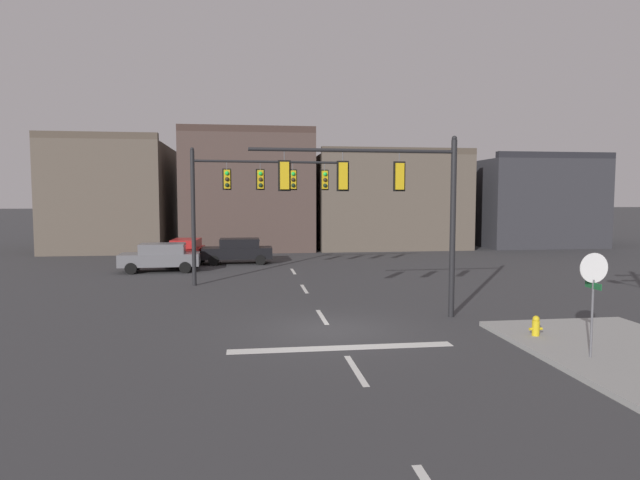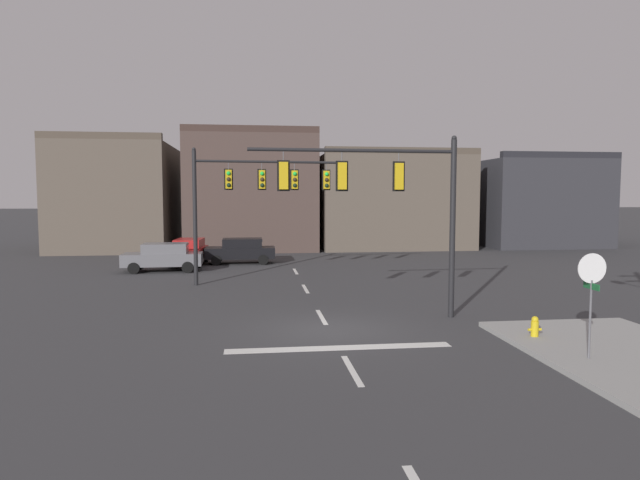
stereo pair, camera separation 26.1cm
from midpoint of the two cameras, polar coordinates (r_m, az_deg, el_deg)
name	(u,v)px [view 2 (the right image)]	position (r m, az deg, el deg)	size (l,w,h in m)	color
ground_plane	(329,331)	(17.55, 1.41, -9.46)	(400.00, 400.00, 0.00)	#353538
sidewalk_near_corner	(633,356)	(16.77, 30.27, -10.47)	(5.00, 8.00, 0.15)	gray
stop_bar_paint	(339,348)	(15.64, 2.50, -11.19)	(6.40, 0.50, 0.01)	silver
lane_centreline	(322,317)	(19.48, 0.55, -8.04)	(0.16, 26.40, 0.01)	silver
signal_mast_near_side	(387,192)	(18.85, 7.41, 4.96)	(7.19, 0.44, 6.35)	black
signal_mast_far_side	(250,190)	(26.75, -7.09, 5.25)	(7.46, 0.77, 6.58)	black
stop_sign	(591,280)	(15.39, 26.93, -3.78)	(0.76, 0.64, 2.83)	#56565B
car_lot_nearside	(163,256)	(32.34, -15.82, -1.67)	(4.50, 2.03, 1.61)	slate
car_lot_middle	(241,250)	(35.17, -8.07, -1.06)	(4.47, 1.94, 1.61)	black
car_lot_farside	(189,251)	(35.23, -13.32, -1.13)	(2.14, 4.55, 1.61)	#A81E1E
fire_hydrant	(535,330)	(17.45, 21.91, -8.75)	(0.40, 0.30, 0.75)	gold
building_row	(329,199)	(47.81, 1.11, 4.27)	(44.87, 13.66, 9.55)	brown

